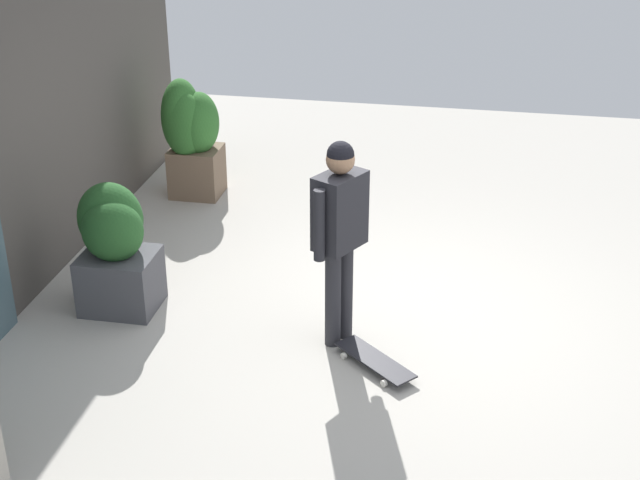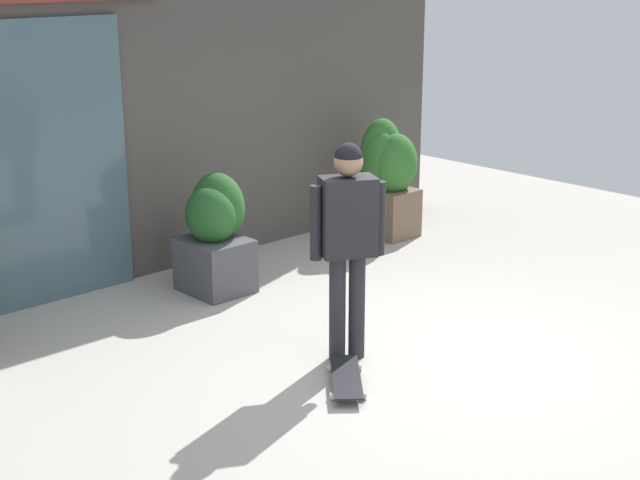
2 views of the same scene
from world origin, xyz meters
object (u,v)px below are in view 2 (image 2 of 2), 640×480
(skateboarder, at_px, (348,229))
(planter_box_right, at_px, (215,230))
(skateboard, at_px, (346,377))
(planter_box_left, at_px, (386,172))

(skateboarder, distance_m, planter_box_right, 2.07)
(skateboarder, height_order, skateboard, skateboarder)
(skateboarder, xyz_separation_m, planter_box_left, (2.73, 2.14, -0.33))
(skateboarder, distance_m, skateboard, 1.13)
(skateboarder, height_order, planter_box_right, skateboarder)
(skateboard, bearing_deg, planter_box_right, -152.24)
(skateboarder, relative_size, planter_box_right, 1.55)
(skateboarder, relative_size, planter_box_left, 1.30)
(skateboard, distance_m, planter_box_right, 2.48)
(skateboarder, xyz_separation_m, skateboard, (-0.35, -0.35, -1.01))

